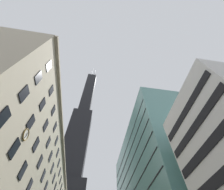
{
  "coord_description": "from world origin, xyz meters",
  "views": [
    {
      "loc": [
        -1.78,
        -13.47,
        1.91
      ],
      "look_at": [
        2.05,
        11.9,
        39.01
      ],
      "focal_mm": 23.28,
      "sensor_mm": 36.0,
      "label": 1
    }
  ],
  "objects": [
    {
      "name": "dark_skyscraper",
      "position": [
        -15.95,
        91.18,
        64.79
      ],
      "size": [
        26.01,
        26.01,
        222.76
      ],
      "color": "black",
      "rests_on": "ground"
    }
  ]
}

